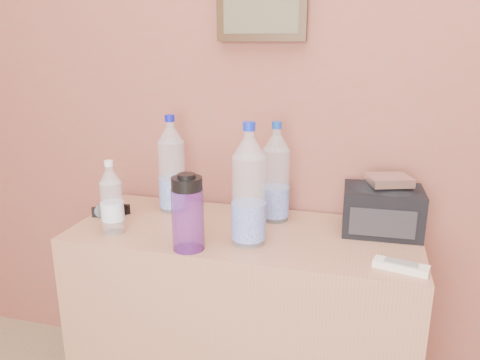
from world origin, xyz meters
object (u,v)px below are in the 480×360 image
at_px(nalgene_bottle, 188,213).
at_px(foil_packet, 389,180).
at_px(pet_large_d, 249,191).
at_px(toiletry_bag, 382,207).
at_px(pet_large_b, 172,169).
at_px(ac_remote, 401,266).
at_px(sunglasses, 111,211).
at_px(pet_large_c, 276,178).
at_px(pet_small, 112,201).
at_px(dresser, 243,323).

bearing_deg(nalgene_bottle, foil_packet, 25.95).
distance_m(pet_large_d, toiletry_bag, 0.44).
relative_size(pet_large_b, ac_remote, 2.41).
relative_size(pet_large_b, sunglasses, 2.64).
bearing_deg(pet_large_c, pet_small, -152.28).
height_order(pet_large_d, pet_small, pet_large_d).
distance_m(pet_large_b, nalgene_bottle, 0.35).
distance_m(dresser, foil_packet, 0.69).
bearing_deg(foil_packet, sunglasses, -174.84).
height_order(pet_large_d, sunglasses, pet_large_d).
bearing_deg(sunglasses, nalgene_bottle, -57.68).
height_order(pet_large_b, nalgene_bottle, pet_large_b).
relative_size(dresser, ac_remote, 7.73).
xyz_separation_m(pet_small, toiletry_bag, (0.82, 0.23, -0.02)).
xyz_separation_m(nalgene_bottle, foil_packet, (0.56, 0.27, 0.06)).
bearing_deg(pet_large_b, toiletry_bag, -1.10).
distance_m(pet_large_d, pet_small, 0.44).
distance_m(sunglasses, ac_remote, 0.97).
distance_m(pet_large_c, toiletry_bag, 0.35).
height_order(nalgene_bottle, ac_remote, nalgene_bottle).
height_order(pet_large_b, ac_remote, pet_large_b).
height_order(sunglasses, ac_remote, sunglasses).
height_order(ac_remote, toiletry_bag, toiletry_bag).
xyz_separation_m(pet_large_d, nalgene_bottle, (-0.16, -0.09, -0.05)).
height_order(pet_large_c, foil_packet, pet_large_c).
bearing_deg(nalgene_bottle, pet_large_b, 120.65).
relative_size(pet_large_c, pet_large_d, 0.92).
xyz_separation_m(pet_large_c, ac_remote, (0.40, -0.28, -0.14)).
bearing_deg(ac_remote, foil_packet, 112.01).
xyz_separation_m(pet_large_c, sunglasses, (-0.56, -0.11, -0.13)).
relative_size(pet_large_d, foil_packet, 3.00).
bearing_deg(dresser, ac_remote, -17.90).
bearing_deg(pet_large_b, foil_packet, -2.04).
bearing_deg(nalgene_bottle, pet_large_d, 28.97).
height_order(dresser, foil_packet, foil_packet).
bearing_deg(ac_remote, pet_large_d, -174.77).
xyz_separation_m(pet_large_b, ac_remote, (0.77, -0.27, -0.14)).
xyz_separation_m(ac_remote, toiletry_bag, (-0.05, 0.26, 0.07)).
height_order(pet_large_b, foil_packet, pet_large_b).
xyz_separation_m(nalgene_bottle, sunglasses, (-0.36, 0.19, -0.10)).
xyz_separation_m(sunglasses, foil_packet, (0.92, 0.08, 0.16)).
height_order(pet_large_d, ac_remote, pet_large_d).
distance_m(pet_large_b, sunglasses, 0.26).
distance_m(nalgene_bottle, foil_packet, 0.62).
relative_size(pet_small, sunglasses, 1.81).
relative_size(pet_small, ac_remote, 1.65).
distance_m(pet_large_d, sunglasses, 0.55).
distance_m(pet_large_b, foil_packet, 0.73).
bearing_deg(ac_remote, pet_large_c, 158.67).
bearing_deg(pet_large_b, pet_large_c, 0.53).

